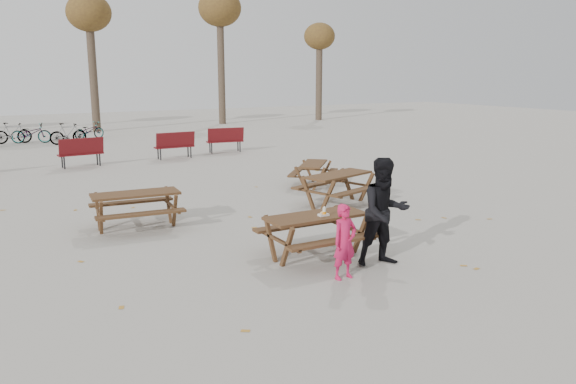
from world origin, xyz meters
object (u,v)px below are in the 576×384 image
child (345,242)px  main_picnic_table (316,225)px  picnic_table_far (313,174)px  food_tray (323,215)px  soda_bottle (324,212)px  picnic_table_east (338,189)px  picnic_table_north (136,211)px  adult (385,212)px

child → main_picnic_table: bearing=76.3°
picnic_table_far → main_picnic_table: bearing=-170.5°
food_tray → picnic_table_far: bearing=59.5°
soda_bottle → picnic_table_east: 4.16m
main_picnic_table → picnic_table_north: 4.14m
adult → picnic_table_far: (2.59, 6.40, -0.59)m
picnic_table_north → picnic_table_east: bearing=0.8°
soda_bottle → adult: (0.72, -0.76, 0.08)m
picnic_table_east → food_tray: bearing=-144.7°
main_picnic_table → picnic_table_far: bearing=58.4°
picnic_table_north → picnic_table_far: bearing=24.6°
main_picnic_table → adult: 1.25m
main_picnic_table → picnic_table_far: size_ratio=1.16×
food_tray → picnic_table_far: 6.54m
soda_bottle → main_picnic_table: bearing=118.4°
picnic_table_east → picnic_table_north: 4.90m
main_picnic_table → adult: (0.80, -0.90, 0.34)m
soda_bottle → picnic_table_north: (-2.36, 3.60, -0.46)m
soda_bottle → picnic_table_north: soda_bottle is taller
child → soda_bottle: bearing=70.6°
food_tray → picnic_table_east: (2.54, 3.24, -0.40)m
soda_bottle → food_tray: bearing=94.2°
picnic_table_north → main_picnic_table: bearing=-51.9°
soda_bottle → picnic_table_east: bearing=52.1°
picnic_table_east → picnic_table_north: size_ratio=1.03×
adult → child: bearing=-156.3°
main_picnic_table → soda_bottle: bearing=-61.6°
adult → picnic_table_north: bearing=136.1°
main_picnic_table → picnic_table_east: (2.62, 3.12, -0.19)m
food_tray → picnic_table_east: bearing=51.9°
food_tray → adult: 1.07m
child → picnic_table_far: (3.55, 6.62, -0.27)m
adult → picnic_table_east: bearing=76.6°
main_picnic_table → child: (-0.17, -1.12, 0.02)m
main_picnic_table → picnic_table_north: main_picnic_table is taller
soda_bottle → picnic_table_far: 6.56m
adult → picnic_table_north: (-3.07, 4.36, -0.54)m
picnic_table_far → adult: bearing=-160.9°
child → picnic_table_far: child is taller
child → adult: size_ratio=0.66×
food_tray → adult: bearing=-47.2°
adult → soda_bottle: bearing=144.5°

